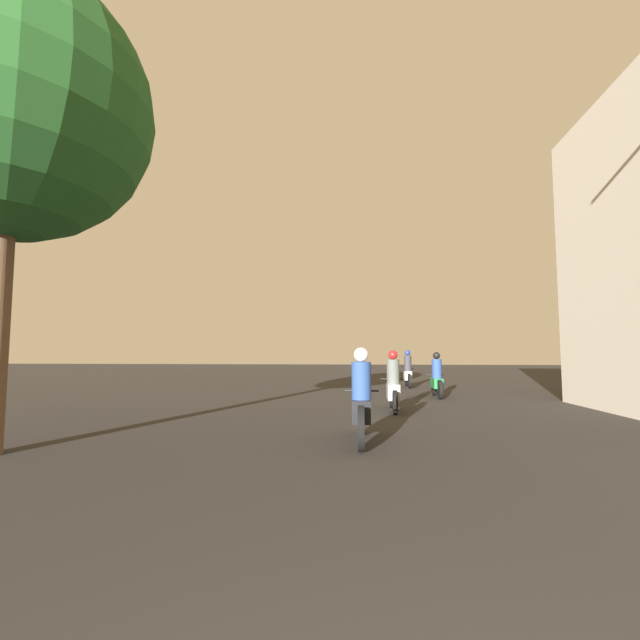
# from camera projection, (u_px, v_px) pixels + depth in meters

# --- Properties ---
(motorcycle_black) EXTENTS (0.60, 2.02, 1.56)m
(motorcycle_black) POSITION_uv_depth(u_px,v_px,m) (361.00, 404.00, 7.08)
(motorcycle_black) COLOR black
(motorcycle_black) RESTS_ON ground_plane
(motorcycle_silver) EXTENTS (0.60, 1.90, 1.55)m
(motorcycle_silver) POSITION_uv_depth(u_px,v_px,m) (393.00, 386.00, 10.99)
(motorcycle_silver) COLOR black
(motorcycle_silver) RESTS_ON ground_plane
(motorcycle_green) EXTENTS (0.60, 1.87, 1.52)m
(motorcycle_green) POSITION_uv_depth(u_px,v_px,m) (437.00, 379.00, 14.38)
(motorcycle_green) COLOR black
(motorcycle_green) RESTS_ON ground_plane
(motorcycle_white) EXTENTS (0.60, 1.99, 1.63)m
(motorcycle_white) POSITION_uv_depth(u_px,v_px,m) (408.00, 372.00, 18.85)
(motorcycle_white) COLOR black
(motorcycle_white) RESTS_ON ground_plane
(street_tree) EXTENTS (4.21, 4.21, 7.40)m
(street_tree) POSITION_uv_depth(u_px,v_px,m) (9.00, 105.00, 6.56)
(street_tree) COLOR brown
(street_tree) RESTS_ON ground_plane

